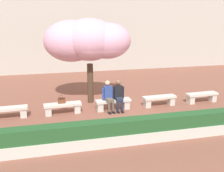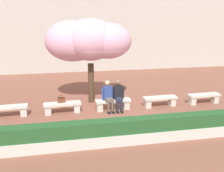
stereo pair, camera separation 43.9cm
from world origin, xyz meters
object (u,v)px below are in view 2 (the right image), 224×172
Objects in this scene: handbag at (61,100)px; stone_bench_near_east at (160,100)px; stone_bench_near_west at (62,106)px; stone_bench_east_end at (204,97)px; stone_bench_west_end at (8,110)px; person_seated_right at (118,94)px; cherry_tree_main at (88,40)px; stone_bench_center at (113,103)px; person_seated_left at (108,95)px.

stone_bench_near_east is at bearing -0.36° from handbag.
stone_bench_near_west is 1.00× the size of stone_bench_east_end.
stone_bench_west_end is 4.50m from person_seated_right.
person_seated_right is 3.81× the size of handbag.
stone_bench_east_end is 5.87m from cherry_tree_main.
stone_bench_near_west is 1.19× the size of person_seated_right.
cherry_tree_main reaches higher than stone_bench_near_west.
stone_bench_near_west is 6.38m from stone_bench_east_end.
stone_bench_center is at bearing -0.71° from handbag.
person_seated_right is (2.35, -0.05, 0.40)m from stone_bench_near_west.
cherry_tree_main is (-5.12, 1.28, 2.56)m from stone_bench_east_end.
stone_bench_west_end is 8.51m from stone_bench_east_end.
stone_bench_east_end is 6.42m from handbag.
handbag reaches higher than stone_bench_center.
stone_bench_center is (4.25, 0.00, 0.00)m from stone_bench_west_end.
stone_bench_east_end is 0.40× the size of cherry_tree_main.
handbag reaches higher than stone_bench_west_end.
person_seated_left is (1.91, -0.05, 0.40)m from stone_bench_near_west.
stone_bench_east_end is (6.38, 0.00, 0.00)m from stone_bench_near_west.
person_seated_right is (0.22, -0.05, 0.40)m from stone_bench_center.
person_seated_right reaches higher than stone_bench_east_end.
stone_bench_east_end is 1.19× the size of person_seated_left.
stone_bench_near_west is 0.40× the size of cherry_tree_main.
stone_bench_near_west is 4.25m from stone_bench_near_east.
stone_bench_near_west is 1.00× the size of stone_bench_center.
person_seated_left is (-4.47, -0.05, 0.40)m from stone_bench_east_end.
person_seated_right is at bearing -178.39° from stone_bench_near_east.
stone_bench_west_end is at bearing -179.26° from handbag.
stone_bench_near_west is 3.12m from cherry_tree_main.
person_seated_right is (4.48, -0.05, 0.40)m from stone_bench_west_end.
stone_bench_center is 4.51× the size of handbag.
stone_bench_west_end is 1.00× the size of stone_bench_east_end.
stone_bench_west_end is 6.38m from stone_bench_near_east.
handbag is (-6.41, 0.03, 0.29)m from stone_bench_east_end.
cherry_tree_main is (-3.00, 1.28, 2.56)m from stone_bench_near_east.
stone_bench_near_east is 2.13m from stone_bench_east_end.
handbag is at bearing 140.51° from stone_bench_near_west.
stone_bench_center is at bearing 166.62° from person_seated_right.
stone_bench_near_east is (4.25, 0.00, 0.00)m from stone_bench_near_west.
person_seated_left reaches higher than stone_bench_near_east.
stone_bench_near_west and stone_bench_east_end have the same top height.
handbag is (-1.94, 0.08, -0.12)m from person_seated_left.
stone_bench_near_east is at bearing 1.61° from person_seated_right.
stone_bench_center is 2.18m from handbag.
stone_bench_near_east is at bearing -180.00° from stone_bench_east_end.
person_seated_left is at bearing -179.32° from stone_bench_east_end.
stone_bench_near_west is 2.13m from stone_bench_center.
person_seated_left is 0.34× the size of cherry_tree_main.
stone_bench_west_end is at bearing 179.25° from person_seated_left.
stone_bench_west_end is 4.05m from person_seated_left.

